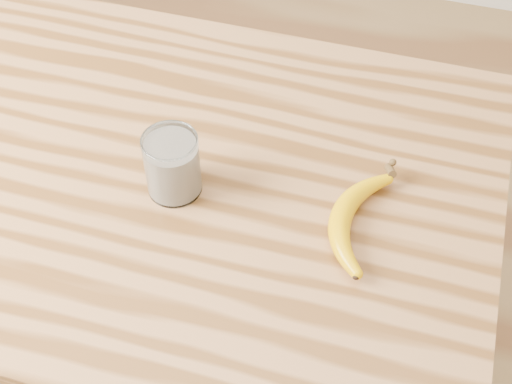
# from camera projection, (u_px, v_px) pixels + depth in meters

# --- Properties ---
(table) EXTENTS (1.20, 0.80, 0.90)m
(table) POSITION_uv_depth(u_px,v_px,m) (139.00, 211.00, 1.27)
(table) COLOR #97673D
(table) RESTS_ON ground
(smoothie_glass) EXTENTS (0.09, 0.09, 0.11)m
(smoothie_glass) POSITION_uv_depth(u_px,v_px,m) (172.00, 165.00, 1.09)
(smoothie_glass) COLOR white
(smoothie_glass) RESTS_ON table
(banana) EXTENTS (0.12, 0.29, 0.03)m
(banana) POSITION_uv_depth(u_px,v_px,m) (341.00, 215.00, 1.07)
(banana) COLOR #D69D00
(banana) RESTS_ON table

